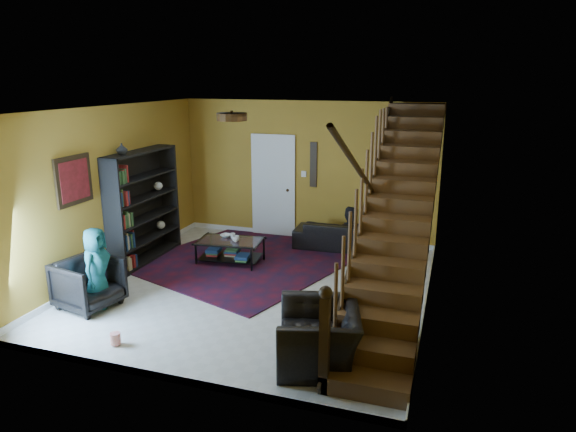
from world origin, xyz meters
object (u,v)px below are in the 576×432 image
Objects in this scene: armchair_right at (319,336)px; bookshelf at (144,208)px; sofa at (343,235)px; coffee_table at (230,250)px; armchair_left at (89,284)px.

bookshelf is at bearing -137.50° from armchair_right.
bookshelf reaches higher than sofa.
armchair_right reaches higher than sofa.
bookshelf reaches higher than armchair_right.
armchair_right reaches higher than coffee_table.
bookshelf is at bearing 25.64° from sofa.
armchair_right is 3.63m from coffee_table.
armchair_left is at bearing -80.04° from bookshelf.
bookshelf is 1.89× the size of armchair_right.
armchair_right is (3.55, -0.43, -0.02)m from armchair_left.
armchair_left is at bearing 50.07° from sofa.
sofa is 4.20m from armchair_right.
sofa is (3.28, 1.70, -0.69)m from bookshelf.
bookshelf is 1.67× the size of coffee_table.
armchair_right is at bearing -85.40° from armchair_left.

